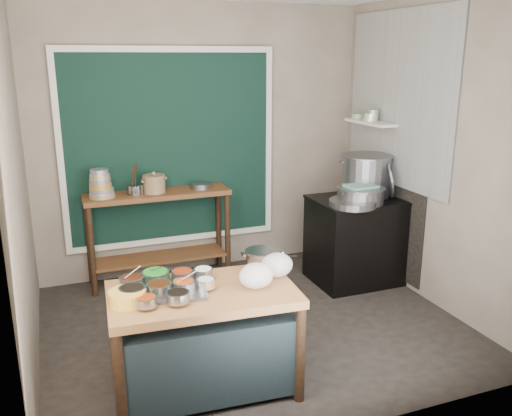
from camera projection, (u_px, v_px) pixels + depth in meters
name	position (u px, v px, depth m)	size (l,w,h in m)	color
floor	(254.00, 326.00, 4.73)	(3.50, 3.00, 0.02)	#2B2621
back_wall	(203.00, 141.00, 5.71)	(3.50, 0.02, 2.80)	gray
left_wall	(16.00, 186.00, 3.74)	(0.02, 3.00, 2.80)	gray
right_wall	(433.00, 154.00, 4.96)	(0.02, 3.00, 2.80)	gray
curtain_panel	(171.00, 148.00, 5.56)	(2.10, 0.02, 1.90)	black
curtain_frame	(171.00, 148.00, 5.56)	(2.22, 0.03, 2.02)	beige
tile_panel	(398.00, 100.00, 5.32)	(0.02, 1.70, 1.70)	#B2B2AA
soot_patch	(385.00, 209.00, 5.73)	(0.01, 1.30, 1.30)	black
wall_shelf	(371.00, 122.00, 5.62)	(0.22, 0.70, 0.03)	beige
prep_table	(204.00, 340.00, 3.73)	(1.25, 0.72, 0.75)	olive
back_counter	(159.00, 237.00, 5.56)	(1.45, 0.40, 0.95)	brown
stove_block	(357.00, 241.00, 5.58)	(0.90, 0.68, 0.85)	black
stove_top	(359.00, 200.00, 5.46)	(0.92, 0.69, 0.03)	black
condiment_tray	(168.00, 291.00, 3.59)	(0.51, 0.36, 0.02)	gray
condiment_bowls	(163.00, 284.00, 3.58)	(0.67, 0.53, 0.08)	gray
yellow_basin	(127.00, 297.00, 3.42)	(0.23, 0.23, 0.09)	gold
saucepan	(262.00, 260.00, 3.98)	(0.26, 0.26, 0.14)	gray
plastic_bag_a	(256.00, 276.00, 3.64)	(0.24, 0.20, 0.18)	white
plastic_bag_b	(277.00, 265.00, 3.84)	(0.23, 0.20, 0.17)	white
bowl_stack	(101.00, 185.00, 5.20)	(0.25, 0.25, 0.28)	tan
utensil_cup	(135.00, 190.00, 5.31)	(0.16, 0.16, 0.10)	gray
ceramic_crock	(154.00, 185.00, 5.38)	(0.23, 0.23, 0.16)	#826547
wide_bowl	(200.00, 186.00, 5.57)	(0.21, 0.21, 0.05)	gray
stock_pot	(366.00, 175.00, 5.52)	(0.54, 0.54, 0.42)	gray
pot_lid	(388.00, 178.00, 5.45)	(0.41, 0.41, 0.02)	gray
steamer	(360.00, 195.00, 5.27)	(0.48, 0.48, 0.16)	gray
green_cloth	(361.00, 186.00, 5.25)	(0.28, 0.22, 0.02)	#61A48F
shallow_pan	(353.00, 203.00, 5.17)	(0.45, 0.45, 0.06)	gray
shelf_bowl_stack	(372.00, 116.00, 5.59)	(0.15, 0.15, 0.12)	silver
shelf_bowl_green	(358.00, 116.00, 5.84)	(0.14, 0.14, 0.05)	gray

